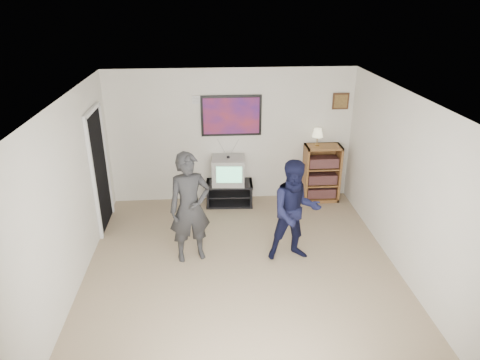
{
  "coord_description": "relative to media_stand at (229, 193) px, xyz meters",
  "views": [
    {
      "loc": [
        -0.43,
        -5.06,
        3.69
      ],
      "look_at": [
        0.02,
        0.71,
        1.15
      ],
      "focal_mm": 32.0,
      "sensor_mm": 36.0,
      "label": 1
    }
  ],
  "objects": [
    {
      "name": "crt_television",
      "position": [
        -0.01,
        0.0,
        0.47
      ],
      "size": [
        0.63,
        0.54,
        0.5
      ],
      "primitive_type": null,
      "rotation": [
        0.0,
        0.0,
        -0.08
      ],
      "color": "#999894",
      "rests_on": "media_stand"
    },
    {
      "name": "controller_left",
      "position": [
        -0.63,
        -1.59,
        0.97
      ],
      "size": [
        0.07,
        0.13,
        0.04
      ],
      "primitive_type": "cube",
      "rotation": [
        0.0,
        0.0,
        0.35
      ],
      "color": "white",
      "rests_on": "person_tall"
    },
    {
      "name": "controller_right",
      "position": [
        0.81,
        -1.66,
        0.81
      ],
      "size": [
        0.07,
        0.12,
        0.03
      ],
      "primitive_type": "cube",
      "rotation": [
        0.0,
        0.0,
        0.35
      ],
      "color": "white",
      "rests_on": "person_short"
    },
    {
      "name": "person_tall",
      "position": [
        -0.66,
        -1.75,
        0.62
      ],
      "size": [
        0.7,
        0.55,
        1.68
      ],
      "primitive_type": "imported",
      "rotation": [
        0.0,
        0.0,
        0.26
      ],
      "color": "#252627",
      "rests_on": "room_shell"
    },
    {
      "name": "person_short",
      "position": [
        0.86,
        -1.88,
        0.57
      ],
      "size": [
        0.8,
        0.64,
        1.57
      ],
      "primitive_type": "imported",
      "rotation": [
        0.0,
        0.0,
        0.06
      ],
      "color": "black",
      "rests_on": "room_shell"
    },
    {
      "name": "table_lamp",
      "position": [
        1.64,
        0.09,
        1.04
      ],
      "size": [
        0.2,
        0.2,
        0.32
      ],
      "primitive_type": null,
      "color": "#FDF4C0",
      "rests_on": "bookshelf"
    },
    {
      "name": "room_shell",
      "position": [
        0.06,
        -1.88,
        1.03
      ],
      "size": [
        4.51,
        5.0,
        2.51
      ],
      "color": "#7F6451",
      "rests_on": "ground"
    },
    {
      "name": "air_vent",
      "position": [
        -0.49,
        0.25,
        1.73
      ],
      "size": [
        0.28,
        0.02,
        0.14
      ],
      "primitive_type": "cube",
      "color": "white",
      "rests_on": "room_shell"
    },
    {
      "name": "bookshelf",
      "position": [
        1.76,
        0.05,
        0.33
      ],
      "size": [
        0.67,
        0.38,
        1.1
      ],
      "primitive_type": null,
      "color": "brown",
      "rests_on": "room_shell"
    },
    {
      "name": "small_picture",
      "position": [
        2.06,
        0.25,
        1.66
      ],
      "size": [
        0.3,
        0.03,
        0.3
      ],
      "primitive_type": "cube",
      "color": "#492F17",
      "rests_on": "room_shell"
    },
    {
      "name": "media_stand",
      "position": [
        0.0,
        0.0,
        0.0
      ],
      "size": [
        0.89,
        0.52,
        0.43
      ],
      "rotation": [
        0.0,
        0.0,
        -0.05
      ],
      "color": "black",
      "rests_on": "room_shell"
    },
    {
      "name": "doorway",
      "position": [
        -2.17,
        -0.63,
        0.78
      ],
      "size": [
        0.03,
        0.85,
        2.0
      ],
      "primitive_type": "cube",
      "color": "black",
      "rests_on": "room_shell"
    },
    {
      "name": "poster",
      "position": [
        0.06,
        0.25,
        1.43
      ],
      "size": [
        1.1,
        0.03,
        0.75
      ],
      "primitive_type": "cube",
      "color": "black",
      "rests_on": "room_shell"
    }
  ]
}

